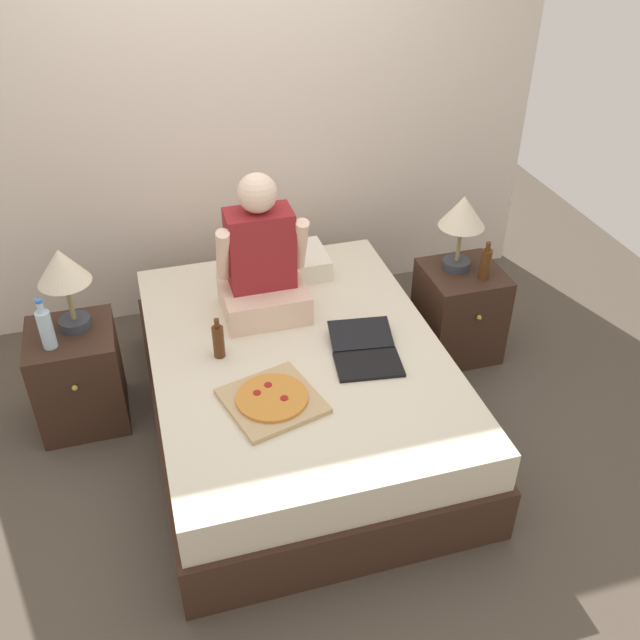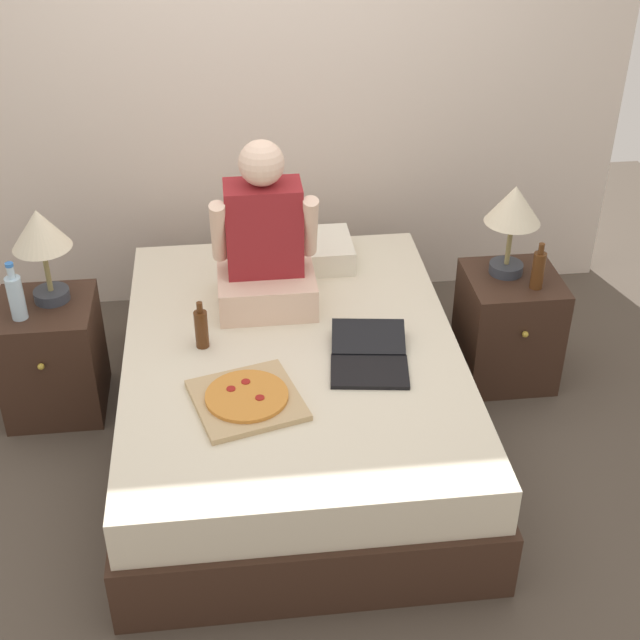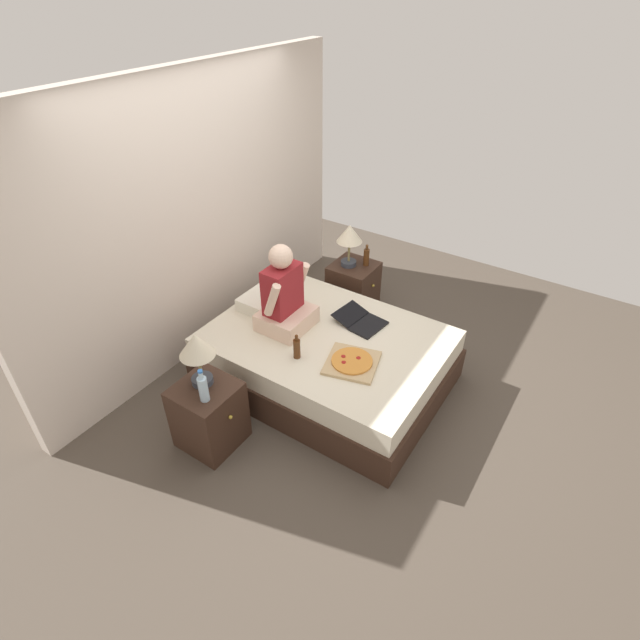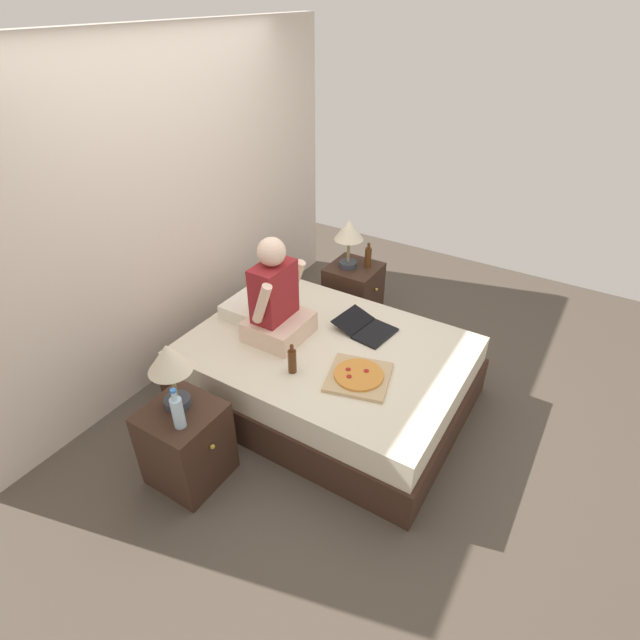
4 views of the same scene
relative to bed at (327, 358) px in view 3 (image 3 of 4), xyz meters
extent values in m
plane|color=#4C4238|center=(0.00, 0.00, -0.25)|extent=(5.83, 5.83, 0.00)
cube|color=beige|center=(0.00, 1.37, 1.00)|extent=(3.83, 0.12, 2.50)
cube|color=#382319|center=(0.00, 0.00, -0.10)|extent=(1.48, 2.02, 0.30)
cube|color=beige|center=(0.00, 0.00, 0.15)|extent=(1.43, 1.96, 0.21)
cube|color=#382319|center=(-1.10, 0.38, 0.03)|extent=(0.44, 0.44, 0.56)
sphere|color=gold|center=(-1.10, 0.14, 0.14)|extent=(0.03, 0.03, 0.03)
cylinder|color=#333842|center=(-1.06, 0.43, 0.34)|extent=(0.16, 0.16, 0.05)
cylinder|color=olive|center=(-1.06, 0.43, 0.47)|extent=(0.02, 0.02, 0.22)
cone|color=beige|center=(-1.06, 0.43, 0.67)|extent=(0.26, 0.26, 0.18)
cylinder|color=silver|center=(-1.18, 0.29, 0.41)|extent=(0.07, 0.07, 0.20)
cylinder|color=silver|center=(-1.18, 0.29, 0.54)|extent=(0.03, 0.03, 0.06)
cylinder|color=blue|center=(-1.18, 0.29, 0.58)|extent=(0.04, 0.04, 0.02)
cube|color=#382319|center=(1.10, 0.38, 0.03)|extent=(0.44, 0.44, 0.56)
sphere|color=gold|center=(1.10, 0.14, 0.14)|extent=(0.03, 0.03, 0.03)
cylinder|color=#333842|center=(1.07, 0.43, 0.34)|extent=(0.16, 0.16, 0.05)
cylinder|color=olive|center=(1.07, 0.43, 0.47)|extent=(0.02, 0.02, 0.22)
cone|color=beige|center=(1.07, 0.43, 0.67)|extent=(0.26, 0.26, 0.18)
cylinder|color=#512D14|center=(1.17, 0.28, 0.40)|extent=(0.06, 0.06, 0.18)
cylinder|color=#512D14|center=(1.17, 0.28, 0.51)|extent=(0.03, 0.03, 0.05)
cube|color=silver|center=(0.10, 0.73, 0.32)|extent=(0.52, 0.34, 0.12)
cube|color=beige|center=(-0.08, 0.37, 0.34)|extent=(0.44, 0.40, 0.16)
cube|color=maroon|center=(-0.08, 0.40, 0.63)|extent=(0.34, 0.20, 0.42)
sphere|color=beige|center=(-0.08, 0.40, 0.94)|extent=(0.20, 0.20, 0.20)
cylinder|color=beige|center=(-0.28, 0.35, 0.65)|extent=(0.07, 0.18, 0.32)
cylinder|color=beige|center=(0.12, 0.35, 0.65)|extent=(0.07, 0.18, 0.32)
cube|color=black|center=(0.30, -0.24, 0.27)|extent=(0.35, 0.26, 0.02)
cube|color=black|center=(0.33, -0.03, 0.30)|extent=(0.34, 0.24, 0.06)
cube|color=tan|center=(-0.21, -0.37, 0.27)|extent=(0.49, 0.49, 0.02)
cylinder|color=#CC7F33|center=(-0.21, -0.37, 0.29)|extent=(0.33, 0.33, 0.02)
cylinder|color=maroon|center=(-0.27, -0.33, 0.30)|extent=(0.04, 0.04, 0.00)
cylinder|color=maroon|center=(-0.16, -0.40, 0.30)|extent=(0.04, 0.04, 0.00)
cylinder|color=maroon|center=(-0.21, -0.29, 0.30)|extent=(0.04, 0.04, 0.00)
cylinder|color=#4C2811|center=(-0.38, 0.05, 0.35)|extent=(0.06, 0.06, 0.17)
cylinder|color=#4C2811|center=(-0.38, 0.05, 0.46)|extent=(0.03, 0.03, 0.05)
camera|label=1|loc=(-0.68, -2.77, 2.43)|focal=40.00mm
camera|label=2|loc=(-0.24, -3.14, 2.44)|focal=50.00mm
camera|label=3|loc=(-2.86, -1.82, 2.87)|focal=28.00mm
camera|label=4|loc=(-2.50, -1.49, 2.42)|focal=28.00mm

